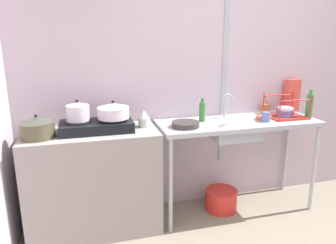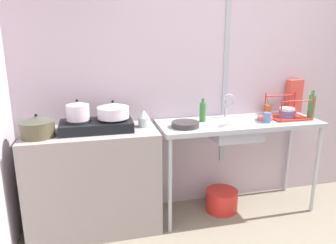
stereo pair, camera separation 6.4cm
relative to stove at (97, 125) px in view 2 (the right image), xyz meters
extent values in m
cube|color=#C3B0BC|center=(1.42, 0.32, 0.44)|extent=(5.04, 0.10, 2.80)
cube|color=#A5AAB4|center=(1.26, 0.26, 0.58)|extent=(0.05, 0.01, 2.24)
cube|color=gray|center=(-0.05, 0.00, -0.50)|extent=(1.11, 0.53, 0.91)
cube|color=#A5AAB4|center=(1.30, 0.00, -0.07)|extent=(1.52, 0.53, 0.04)
cylinder|color=#A8AFB4|center=(0.58, -0.23, -0.52)|extent=(0.04, 0.04, 0.87)
cylinder|color=#ABB1AF|center=(2.02, -0.23, -0.52)|extent=(0.04, 0.04, 0.87)
cylinder|color=#A7AFB5|center=(0.58, 0.23, -0.52)|extent=(0.04, 0.04, 0.87)
cylinder|color=#A7A4B5|center=(2.02, 0.23, -0.52)|extent=(0.04, 0.04, 0.87)
cube|color=black|center=(0.00, 0.00, 0.00)|extent=(0.59, 0.31, 0.08)
cylinder|color=black|center=(-0.14, 0.00, 0.05)|extent=(0.21, 0.21, 0.02)
cylinder|color=black|center=(0.14, 0.00, 0.05)|extent=(0.21, 0.21, 0.02)
cylinder|color=silver|center=(-0.14, 0.00, 0.12)|extent=(0.18, 0.18, 0.13)
cone|color=silver|center=(-0.14, 0.00, 0.19)|extent=(0.19, 0.19, 0.02)
sphere|color=black|center=(-0.14, 0.00, 0.22)|extent=(0.02, 0.02, 0.02)
cylinder|color=silver|center=(0.14, 0.00, 0.10)|extent=(0.26, 0.26, 0.09)
cone|color=silver|center=(0.14, 0.00, 0.17)|extent=(0.27, 0.27, 0.03)
sphere|color=black|center=(0.14, 0.00, 0.20)|extent=(0.02, 0.02, 0.02)
cylinder|color=brown|center=(-0.45, -0.07, 0.02)|extent=(0.26, 0.26, 0.13)
cone|color=#44483A|center=(-0.45, -0.07, 0.10)|extent=(0.27, 0.27, 0.04)
sphere|color=black|center=(-0.45, -0.07, 0.13)|extent=(0.02, 0.02, 0.02)
cylinder|color=silver|center=(0.41, 0.04, -0.01)|extent=(0.10, 0.10, 0.08)
cone|color=silver|center=(0.41, 0.04, 0.07)|extent=(0.10, 0.10, 0.07)
cube|color=#A5AAB4|center=(1.24, -0.02, -0.12)|extent=(0.44, 0.35, 0.15)
cylinder|color=#A5AAB4|center=(1.24, 0.18, 0.04)|extent=(0.02, 0.02, 0.17)
torus|color=#A5AAB4|center=(1.24, 0.13, 0.13)|extent=(0.13, 0.02, 0.13)
cylinder|color=#33302E|center=(0.76, -0.07, -0.02)|extent=(0.24, 0.24, 0.04)
cylinder|color=red|center=(1.64, -0.13, 0.07)|extent=(0.01, 0.01, 0.23)
cylinder|color=red|center=(1.98, -0.13, 0.07)|extent=(0.01, 0.01, 0.23)
cylinder|color=red|center=(1.64, 0.15, 0.07)|extent=(0.01, 0.01, 0.23)
cylinder|color=red|center=(1.98, 0.15, 0.07)|extent=(0.01, 0.01, 0.23)
cylinder|color=red|center=(1.81, -0.13, 0.15)|extent=(0.33, 0.01, 0.01)
cylinder|color=red|center=(1.81, 0.15, 0.15)|extent=(0.33, 0.01, 0.01)
cube|color=#B3281F|center=(1.81, 0.01, -0.04)|extent=(0.35, 0.30, 0.01)
cylinder|color=#5571B2|center=(1.80, 0.01, -0.02)|extent=(0.17, 0.17, 0.03)
cylinder|color=#B34A4D|center=(1.81, 0.01, 0.00)|extent=(0.16, 0.16, 0.03)
cylinder|color=#4E64AF|center=(1.81, 0.01, 0.02)|extent=(0.15, 0.15, 0.03)
cylinder|color=silver|center=(1.80, 0.00, 0.04)|extent=(0.14, 0.14, 0.03)
cylinder|color=#5673A7|center=(1.54, -0.09, 0.00)|extent=(0.08, 0.08, 0.09)
cylinder|color=#B75142|center=(1.56, -0.02, -0.03)|extent=(0.14, 0.14, 0.04)
cylinder|color=#367634|center=(0.97, 0.08, 0.04)|extent=(0.06, 0.06, 0.17)
cylinder|color=#367634|center=(0.97, 0.08, 0.15)|extent=(0.03, 0.03, 0.04)
cylinder|color=#2E7639|center=(2.01, -0.07, 0.07)|extent=(0.07, 0.07, 0.23)
cylinder|color=#2E7639|center=(2.01, -0.07, 0.20)|extent=(0.03, 0.03, 0.05)
cube|color=#C54237|center=(2.01, 0.21, 0.12)|extent=(0.18, 0.09, 0.34)
cylinder|color=#A4703B|center=(1.71, 0.20, 0.00)|extent=(0.08, 0.08, 0.09)
cylinder|color=olive|center=(1.71, 0.20, 0.08)|extent=(0.07, 0.03, 0.19)
cylinder|color=red|center=(1.16, 0.00, -0.85)|extent=(0.31, 0.31, 0.21)
camera|label=1|loc=(-0.09, -2.62, 0.72)|focal=34.12mm
camera|label=2|loc=(-0.03, -2.64, 0.72)|focal=34.12mm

